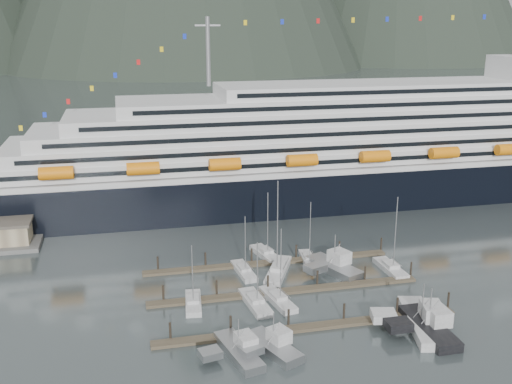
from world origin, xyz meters
TOP-DOWN VIEW (x-y plane):
  - ground at (0.00, 0.00)m, footprint 1600.00×1600.00m
  - cruise_ship at (30.03, 54.94)m, footprint 210.00×30.40m
  - dock_near at (-4.93, -9.95)m, footprint 48.18×2.28m
  - dock_mid at (-4.93, 3.05)m, footprint 48.18×2.28m
  - dock_far at (-4.93, 16.05)m, footprint 48.18×2.28m
  - sailboat_a at (-21.31, 1.67)m, footprint 3.41×8.93m
  - sailboat_b at (-7.38, -0.22)m, footprint 4.45×10.41m
  - sailboat_c at (-11.30, -0.54)m, footprint 3.86×10.41m
  - sailboat_d at (-4.20, 11.32)m, footprint 8.15×12.67m
  - sailboat_e at (-10.48, 12.67)m, footprint 3.37×9.71m
  - sailboat_f at (-4.53, 19.99)m, footprint 4.75×9.82m
  - sailboat_g at (2.94, 15.27)m, footprint 3.25×9.34m
  - sailboat_h at (16.65, 7.56)m, footprint 3.10×9.81m
  - trawler_a at (-17.15, -15.03)m, footprint 8.63×11.65m
  - trawler_b at (-12.09, -15.04)m, footprint 8.92×10.66m
  - trawler_c at (11.81, -13.12)m, footprint 11.51×15.77m
  - trawler_d at (12.09, -15.00)m, footprint 9.74×13.19m
  - trawler_e at (6.16, 9.86)m, footprint 10.71×12.81m

SIDE VIEW (x-z plane):
  - ground at x=0.00m, z-range 0.00..0.00m
  - dock_near at x=-4.93m, z-range -1.29..1.91m
  - dock_mid at x=-4.93m, z-range -1.29..1.91m
  - dock_far at x=-4.93m, z-range -1.29..1.91m
  - sailboat_g at x=2.94m, z-range -6.02..6.81m
  - sailboat_e at x=-10.48m, z-range -5.53..6.33m
  - sailboat_a at x=-21.31m, z-range -5.26..6.07m
  - sailboat_c at x=-11.30m, z-range -5.56..6.39m
  - sailboat_b at x=-7.38m, z-range -6.45..7.30m
  - sailboat_f at x=-4.53m, z-range -6.54..7.41m
  - sailboat_h at x=16.65m, z-range -7.20..8.10m
  - sailboat_d at x=-4.20m, z-range -8.88..9.81m
  - trawler_a at x=-17.15m, z-range -2.25..3.89m
  - trawler_b at x=-12.09m, z-range -2.43..4.15m
  - trawler_c at x=11.81m, z-range -2.95..4.89m
  - trawler_d at x=12.09m, z-range -2.97..4.92m
  - trawler_e at x=6.16m, z-range -3.01..4.97m
  - cruise_ship at x=30.03m, z-range -13.11..37.19m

